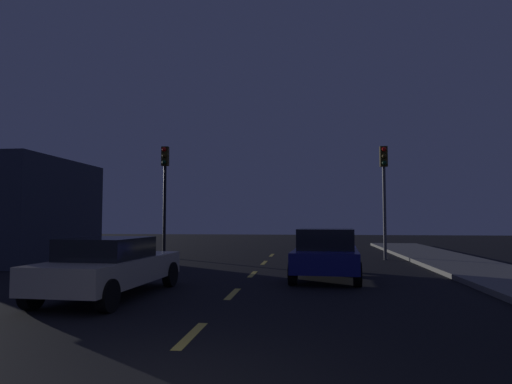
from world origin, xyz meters
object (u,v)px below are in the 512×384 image
at_px(car_stopped_ahead, 326,253).
at_px(car_adjacent_lane, 111,266).
at_px(traffic_signal_left, 165,180).
at_px(traffic_signal_right, 384,180).

height_order(car_stopped_ahead, car_adjacent_lane, car_stopped_ahead).
xyz_separation_m(traffic_signal_left, car_adjacent_lane, (2.10, -10.14, -2.89)).
relative_size(car_stopped_ahead, car_adjacent_lane, 0.97).
height_order(traffic_signal_left, car_adjacent_lane, traffic_signal_left).
height_order(traffic_signal_left, car_stopped_ahead, traffic_signal_left).
distance_m(traffic_signal_left, traffic_signal_right, 9.95).
relative_size(traffic_signal_left, car_stopped_ahead, 1.17).
bearing_deg(traffic_signal_right, car_adjacent_lane, -127.72).
distance_m(traffic_signal_right, car_stopped_ahead, 7.44).
xyz_separation_m(traffic_signal_right, car_stopped_ahead, (-2.79, -6.33, -2.74)).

